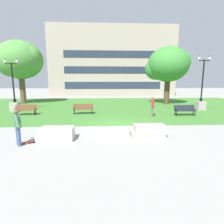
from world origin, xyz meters
TOP-DOWN VIEW (x-y plane):
  - ground_plane at (0.00, 0.00)m, footprint 140.00×140.00m
  - grass_lawn at (0.00, 10.00)m, footprint 40.00×20.00m
  - concrete_block_center at (-3.41, -2.62)m, footprint 1.80×0.90m
  - concrete_block_left at (1.40, -2.31)m, footprint 1.86×0.90m
  - person_skateboarder at (-4.92, -3.39)m, footprint 0.64×1.02m
  - skateboard at (-4.51, -3.06)m, footprint 0.92×0.79m
  - park_bench_near_left at (6.03, 3.35)m, footprint 1.80×0.54m
  - park_bench_near_right at (-2.88, 4.58)m, footprint 1.84×0.69m
  - park_bench_far_left at (-7.89, 4.27)m, footprint 1.84×0.68m
  - lamp_post_center at (9.14, 6.37)m, footprint 1.32×0.80m
  - lamp_post_right at (-9.82, 6.37)m, footprint 1.32×0.80m
  - tree_near_right at (7.17, 11.23)m, footprint 5.42×5.16m
  - tree_far_right at (-11.97, 12.89)m, footprint 6.07×5.78m
  - person_bystander_near_lawn at (3.09, 2.98)m, footprint 0.33×0.62m
  - building_facade_distant at (0.88, 24.50)m, footprint 25.53×1.03m

SIDE VIEW (x-z plane):
  - ground_plane at x=0.00m, z-range 0.00..0.00m
  - grass_lawn at x=0.00m, z-range 0.00..0.02m
  - skateboard at x=-4.51m, z-range 0.02..0.15m
  - concrete_block_center at x=-3.41m, z-range -0.01..0.63m
  - concrete_block_left at x=1.40m, z-range -0.01..0.63m
  - park_bench_near_left at x=6.03m, z-range 0.09..0.99m
  - park_bench_near_right at x=-2.88m, z-range 0.09..0.99m
  - park_bench_far_left at x=-7.89m, z-range 0.09..0.99m
  - person_skateboarder at x=-4.92m, z-range 0.11..1.82m
  - person_bystander_near_lawn at x=3.09m, z-range 0.13..1.84m
  - lamp_post_right at x=-9.82m, z-range -1.50..3.61m
  - lamp_post_center at x=9.14m, z-range -1.63..3.87m
  - tree_near_right at x=7.17m, z-range 1.38..8.66m
  - tree_far_right at x=-11.97m, z-range 1.56..9.74m
  - building_facade_distant at x=0.88m, z-range -0.01..13.89m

